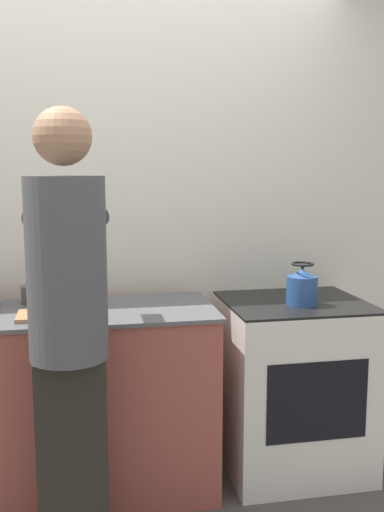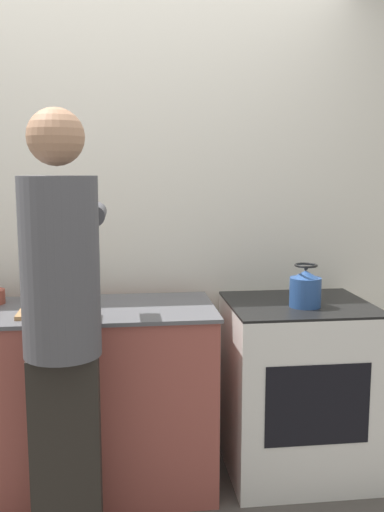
{
  "view_description": "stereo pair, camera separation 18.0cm",
  "coord_description": "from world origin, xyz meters",
  "px_view_note": "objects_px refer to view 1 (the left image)",
  "views": [
    {
      "loc": [
        -0.13,
        -2.34,
        1.54
      ],
      "look_at": [
        0.36,
        0.19,
        1.15
      ],
      "focal_mm": 40.0,
      "sensor_mm": 36.0,
      "label": 1
    },
    {
      "loc": [
        0.04,
        -2.37,
        1.54
      ],
      "look_at": [
        0.36,
        0.19,
        1.15
      ],
      "focal_mm": 40.0,
      "sensor_mm": 36.0,
      "label": 2
    }
  ],
  "objects_px": {
    "person": "(69,319)",
    "knife": "(60,311)",
    "cutting_board": "(58,315)",
    "oven": "(293,385)",
    "kettle": "(302,287)"
  },
  "relations": [
    {
      "from": "oven",
      "to": "cutting_board",
      "type": "bearing_deg",
      "value": -173.09
    },
    {
      "from": "person",
      "to": "kettle",
      "type": "bearing_deg",
      "value": 20.5
    },
    {
      "from": "person",
      "to": "oven",
      "type": "bearing_deg",
      "value": 24.06
    },
    {
      "from": "oven",
      "to": "person",
      "type": "relative_size",
      "value": 0.5
    },
    {
      "from": "oven",
      "to": "knife",
      "type": "bearing_deg",
      "value": -173.97
    },
    {
      "from": "person",
      "to": "cutting_board",
      "type": "height_order",
      "value": "person"
    },
    {
      "from": "person",
      "to": "cutting_board",
      "type": "relative_size",
      "value": 5.05
    },
    {
      "from": "person",
      "to": "knife",
      "type": "bearing_deg",
      "value": 96.77
    },
    {
      "from": "cutting_board",
      "to": "knife",
      "type": "xyz_separation_m",
      "value": [
        0.01,
        0.02,
        0.01
      ]
    },
    {
      "from": "knife",
      "to": "kettle",
      "type": "xyz_separation_m",
      "value": [
        1.15,
        0.04,
        0.05
      ]
    },
    {
      "from": "oven",
      "to": "cutting_board",
      "type": "xyz_separation_m",
      "value": [
        -1.16,
        -0.14,
        0.46
      ]
    },
    {
      "from": "oven",
      "to": "person",
      "type": "height_order",
      "value": "person"
    },
    {
      "from": "person",
      "to": "knife",
      "type": "distance_m",
      "value": 0.38
    },
    {
      "from": "cutting_board",
      "to": "kettle",
      "type": "bearing_deg",
      "value": 3.02
    },
    {
      "from": "cutting_board",
      "to": "kettle",
      "type": "xyz_separation_m",
      "value": [
        1.16,
        0.06,
        0.07
      ]
    }
  ]
}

